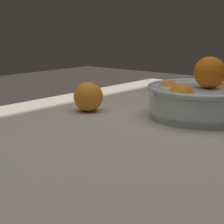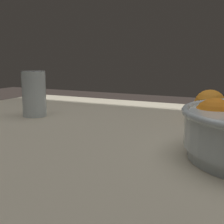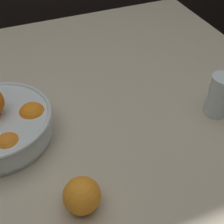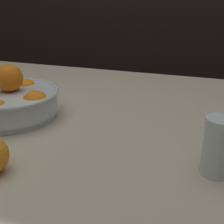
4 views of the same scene
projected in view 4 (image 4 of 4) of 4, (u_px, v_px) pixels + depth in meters
name	position (u px, v px, depth m)	size (l,w,h in m)	color
dining_table	(75.00, 135.00, 0.96)	(1.44, 1.15, 0.71)	#B7AD93
fruit_bowl	(12.00, 101.00, 0.92)	(0.28, 0.28, 0.16)	silver
juice_glass	(218.00, 150.00, 0.64)	(0.06, 0.06, 0.13)	#F4A314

